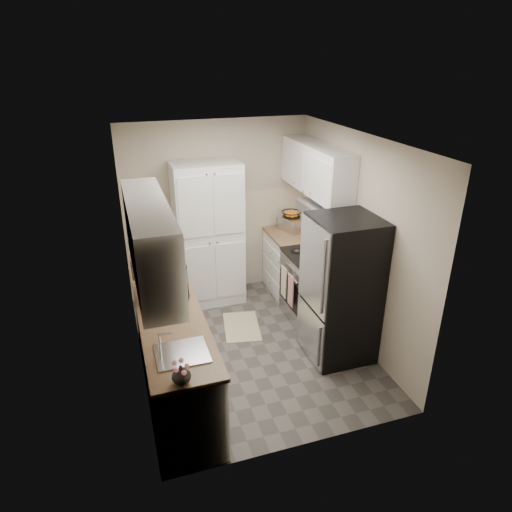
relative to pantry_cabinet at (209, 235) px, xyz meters
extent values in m
plane|color=#56514C|center=(0.20, -1.32, -1.00)|extent=(3.20, 3.20, 0.00)
cube|color=beige|center=(0.20, 0.28, 0.25)|extent=(2.60, 0.04, 2.50)
cube|color=beige|center=(0.20, -2.92, 0.25)|extent=(2.60, 0.04, 2.50)
cube|color=beige|center=(-1.10, -1.32, 0.25)|extent=(0.04, 3.20, 2.50)
cube|color=beige|center=(1.50, -1.32, 0.25)|extent=(0.04, 3.20, 2.50)
cube|color=white|center=(0.20, -1.32, 1.50)|extent=(2.60, 3.20, 0.04)
cube|color=white|center=(-0.93, -2.07, 0.83)|extent=(0.33, 1.60, 0.70)
cube|color=white|center=(1.33, -0.50, 0.89)|extent=(0.33, 1.55, 0.58)
cube|color=#99999E|center=(1.27, -0.93, 0.52)|extent=(0.45, 0.76, 0.13)
cube|color=#B7B7BC|center=(-0.79, -2.47, -0.07)|extent=(0.45, 0.40, 0.02)
cube|color=brown|center=(-1.09, -1.12, 0.18)|extent=(0.02, 0.22, 0.22)
cube|color=white|center=(0.00, 0.00, 0.00)|extent=(0.90, 0.55, 2.00)
cube|color=white|center=(-0.79, -1.75, -0.56)|extent=(0.60, 2.30, 0.88)
cube|color=#846647|center=(-0.79, -1.75, -0.10)|extent=(0.63, 2.33, 0.04)
cube|color=white|center=(1.19, -0.12, -0.56)|extent=(0.60, 0.80, 0.88)
cube|color=#846647|center=(1.19, -0.12, -0.10)|extent=(0.63, 0.83, 0.04)
cube|color=#B7B7BC|center=(1.17, -0.93, -0.55)|extent=(0.64, 0.76, 0.90)
cube|color=black|center=(1.17, -0.93, -0.08)|extent=(0.66, 0.78, 0.03)
cube|color=black|center=(1.46, -0.93, 0.02)|extent=(0.06, 0.76, 0.22)
cube|color=tan|center=(0.80, -1.06, -0.45)|extent=(0.01, 0.16, 0.42)
cube|color=beige|center=(0.80, -0.83, -0.45)|extent=(0.01, 0.16, 0.42)
cube|color=#B7B7BC|center=(1.14, -1.73, -0.15)|extent=(0.70, 0.72, 1.70)
imported|color=#A5A5A9|center=(-0.72, -1.29, 0.07)|extent=(0.41, 0.57, 0.31)
cylinder|color=black|center=(-0.82, -0.81, 0.05)|extent=(0.07, 0.07, 0.26)
imported|color=white|center=(-0.85, -2.83, 0.00)|extent=(0.20, 0.20, 0.16)
cube|color=#4A8F38|center=(-0.61, -0.70, 0.06)|extent=(0.10, 0.22, 0.28)
cube|color=#BCBBC0|center=(1.25, 0.00, 0.02)|extent=(0.39, 0.43, 0.21)
cube|color=beige|center=(0.21, -0.86, -0.99)|extent=(0.57, 0.78, 0.01)
camera|label=1|loc=(-1.18, -5.74, 2.30)|focal=32.00mm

